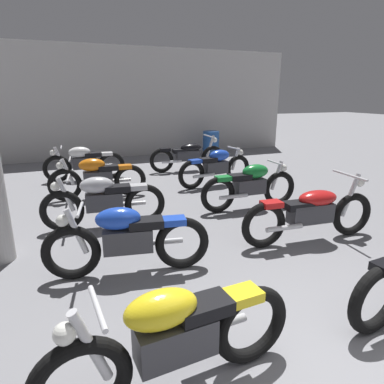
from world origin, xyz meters
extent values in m
cube|color=#BCBAB7|center=(0.00, 10.60, 1.80)|extent=(12.67, 0.24, 3.60)
torus|color=black|center=(-1.97, 0.77, 0.34)|extent=(0.68, 0.16, 0.67)
torus|color=black|center=(-0.68, 0.85, 0.34)|extent=(0.68, 0.16, 0.67)
cylinder|color=silver|center=(-1.89, 0.77, 0.59)|extent=(0.25, 0.09, 0.56)
cube|color=#38383D|center=(-1.32, 0.81, 0.44)|extent=(0.59, 0.28, 0.28)
ellipsoid|color=yellow|center=(-1.42, 0.80, 0.72)|extent=(0.54, 0.32, 0.26)
cube|color=black|center=(-1.10, 0.83, 0.64)|extent=(0.42, 0.27, 0.10)
cube|color=yellow|center=(-0.78, 0.85, 0.64)|extent=(0.29, 0.22, 0.08)
cylinder|color=silver|center=(-1.83, 0.77, 0.85)|extent=(0.07, 0.48, 0.04)
sphere|color=white|center=(-2.03, 0.76, 0.73)|extent=(0.14, 0.14, 0.14)
cylinder|color=silver|center=(-0.93, 0.97, 0.32)|extent=(0.55, 0.11, 0.07)
torus|color=black|center=(-1.94, 2.71, 0.34)|extent=(0.68, 0.23, 0.67)
torus|color=black|center=(-0.66, 2.49, 0.34)|extent=(0.68, 0.23, 0.67)
cylinder|color=silver|center=(-1.86, 2.70, 0.59)|extent=(0.25, 0.11, 0.56)
cube|color=#38383D|center=(-1.30, 2.60, 0.44)|extent=(0.61, 0.34, 0.28)
ellipsoid|color=blue|center=(-1.40, 2.62, 0.72)|extent=(0.56, 0.37, 0.26)
cube|color=black|center=(-1.09, 2.56, 0.64)|extent=(0.44, 0.31, 0.10)
cube|color=blue|center=(-0.76, 2.50, 0.64)|extent=(0.31, 0.25, 0.08)
cylinder|color=silver|center=(-1.81, 2.69, 0.85)|extent=(0.12, 0.48, 0.04)
sphere|color=white|center=(-2.00, 2.73, 0.73)|extent=(0.14, 0.14, 0.14)
cylinder|color=silver|center=(-0.89, 2.66, 0.32)|extent=(0.55, 0.17, 0.07)
torus|color=black|center=(-2.01, 4.28, 0.34)|extent=(0.68, 0.18, 0.67)
torus|color=black|center=(-0.72, 4.15, 0.34)|extent=(0.68, 0.18, 0.67)
cylinder|color=silver|center=(-1.93, 4.28, 0.59)|extent=(0.25, 0.09, 0.56)
cube|color=#38383D|center=(-1.36, 4.22, 0.44)|extent=(0.59, 0.30, 0.28)
ellipsoid|color=#B7B7BC|center=(-1.46, 4.23, 0.72)|extent=(0.55, 0.33, 0.26)
cube|color=black|center=(-1.14, 4.19, 0.64)|extent=(0.42, 0.28, 0.10)
cube|color=#B7B7BC|center=(-0.82, 4.16, 0.64)|extent=(0.30, 0.23, 0.08)
cylinder|color=silver|center=(-1.87, 4.27, 0.85)|extent=(0.09, 0.48, 0.04)
sphere|color=white|center=(-2.07, 4.29, 0.73)|extent=(0.14, 0.14, 0.14)
cylinder|color=silver|center=(-0.95, 4.31, 0.32)|extent=(0.55, 0.13, 0.07)
torus|color=black|center=(-1.92, 5.92, 0.34)|extent=(0.68, 0.16, 0.67)
torus|color=black|center=(-0.62, 5.81, 0.34)|extent=(0.68, 0.16, 0.67)
cylinder|color=silver|center=(-1.84, 5.91, 0.59)|extent=(0.25, 0.09, 0.56)
cube|color=#38383D|center=(-1.27, 5.86, 0.44)|extent=(0.59, 0.29, 0.28)
ellipsoid|color=orange|center=(-1.37, 5.87, 0.72)|extent=(0.54, 0.32, 0.26)
cube|color=black|center=(-1.05, 5.85, 0.64)|extent=(0.42, 0.27, 0.10)
cube|color=orange|center=(-0.72, 5.82, 0.64)|extent=(0.30, 0.22, 0.08)
cylinder|color=silver|center=(-1.78, 5.90, 0.85)|extent=(0.07, 0.48, 0.04)
sphere|color=white|center=(-1.98, 5.92, 0.73)|extent=(0.14, 0.14, 0.14)
cylinder|color=silver|center=(-0.86, 5.96, 0.32)|extent=(0.55, 0.11, 0.07)
torus|color=black|center=(-2.05, 7.59, 0.34)|extent=(0.67, 0.14, 0.67)
torus|color=black|center=(-0.75, 7.54, 0.34)|extent=(0.67, 0.14, 0.67)
cylinder|color=silver|center=(-1.97, 7.59, 0.59)|extent=(0.25, 0.08, 0.56)
cube|color=#38383D|center=(-1.40, 7.57, 0.44)|extent=(0.58, 0.26, 0.28)
ellipsoid|color=white|center=(-1.50, 7.57, 0.72)|extent=(0.53, 0.30, 0.26)
cube|color=black|center=(-1.18, 7.56, 0.64)|extent=(0.41, 0.26, 0.10)
cube|color=white|center=(-0.85, 7.54, 0.64)|extent=(0.29, 0.21, 0.08)
cylinder|color=silver|center=(-1.91, 7.59, 0.85)|extent=(0.05, 0.48, 0.04)
sphere|color=white|center=(-2.11, 7.59, 0.73)|extent=(0.14, 0.14, 0.14)
cylinder|color=silver|center=(-0.99, 7.68, 0.32)|extent=(0.55, 0.09, 0.07)
torus|color=black|center=(0.54, 0.74, 0.34)|extent=(0.68, 0.16, 0.67)
torus|color=black|center=(2.09, 2.50, 0.34)|extent=(0.68, 0.16, 0.67)
torus|color=black|center=(0.59, 2.61, 0.34)|extent=(0.68, 0.16, 0.67)
cylinder|color=silver|center=(2.01, 2.50, 0.65)|extent=(0.28, 0.09, 0.66)
cube|color=#38383D|center=(1.34, 2.56, 0.44)|extent=(0.68, 0.29, 0.28)
ellipsoid|color=red|center=(1.44, 2.55, 0.66)|extent=(0.62, 0.37, 0.22)
cube|color=black|center=(1.12, 2.57, 0.57)|extent=(0.42, 0.27, 0.10)
cube|color=red|center=(0.69, 2.61, 0.64)|extent=(0.29, 0.22, 0.08)
cylinder|color=silver|center=(1.95, 2.51, 0.96)|extent=(0.09, 0.68, 0.04)
sphere|color=white|center=(2.15, 2.49, 0.84)|extent=(0.14, 0.14, 0.14)
cylinder|color=silver|center=(0.83, 2.47, 0.32)|extent=(0.55, 0.11, 0.07)
torus|color=black|center=(1.94, 4.13, 0.34)|extent=(0.67, 0.13, 0.67)
torus|color=black|center=(0.64, 4.16, 0.34)|extent=(0.67, 0.13, 0.67)
cylinder|color=silver|center=(1.86, 4.13, 0.59)|extent=(0.24, 0.08, 0.56)
cube|color=#38383D|center=(1.29, 4.15, 0.44)|extent=(0.58, 0.26, 0.28)
ellipsoid|color=#197F33|center=(1.39, 4.14, 0.72)|extent=(0.53, 0.29, 0.26)
cube|color=black|center=(1.07, 4.15, 0.64)|extent=(0.41, 0.25, 0.10)
cube|color=#197F33|center=(0.74, 4.16, 0.64)|extent=(0.29, 0.21, 0.08)
cylinder|color=silver|center=(1.80, 4.13, 0.85)|extent=(0.05, 0.48, 0.04)
sphere|color=white|center=(2.00, 4.12, 0.73)|extent=(0.14, 0.14, 0.14)
cylinder|color=silver|center=(0.89, 4.03, 0.32)|extent=(0.55, 0.09, 0.07)
torus|color=black|center=(2.06, 5.97, 0.34)|extent=(0.68, 0.20, 0.67)
torus|color=black|center=(0.77, 5.80, 0.34)|extent=(0.68, 0.20, 0.67)
cylinder|color=silver|center=(1.98, 5.96, 0.59)|extent=(0.25, 0.10, 0.56)
cube|color=#38383D|center=(1.41, 5.89, 0.44)|extent=(0.60, 0.32, 0.28)
ellipsoid|color=blue|center=(1.51, 5.90, 0.72)|extent=(0.55, 0.35, 0.26)
cube|color=black|center=(1.20, 5.86, 0.64)|extent=(0.43, 0.29, 0.10)
cube|color=blue|center=(0.87, 5.81, 0.64)|extent=(0.30, 0.24, 0.08)
cylinder|color=silver|center=(1.92, 5.96, 0.85)|extent=(0.10, 0.48, 0.04)
sphere|color=white|center=(2.12, 5.98, 0.73)|extent=(0.14, 0.14, 0.14)
cylinder|color=silver|center=(1.03, 5.70, 0.32)|extent=(0.55, 0.14, 0.07)
torus|color=black|center=(2.12, 7.56, 0.34)|extent=(0.67, 0.14, 0.67)
torus|color=black|center=(0.62, 7.64, 0.34)|extent=(0.67, 0.14, 0.67)
cylinder|color=silver|center=(2.04, 7.57, 0.65)|extent=(0.28, 0.08, 0.66)
cube|color=#38383D|center=(1.37, 7.60, 0.44)|extent=(0.67, 0.27, 0.28)
ellipsoid|color=black|center=(1.47, 7.60, 0.66)|extent=(0.61, 0.35, 0.22)
cube|color=black|center=(1.15, 7.61, 0.57)|extent=(0.41, 0.26, 0.10)
cube|color=black|center=(0.72, 7.63, 0.64)|extent=(0.29, 0.21, 0.08)
cylinder|color=silver|center=(1.98, 7.57, 0.96)|extent=(0.07, 0.68, 0.04)
sphere|color=white|center=(2.18, 7.56, 0.84)|extent=(0.14, 0.14, 0.14)
cylinder|color=silver|center=(0.86, 7.50, 0.32)|extent=(0.55, 0.10, 0.07)
cylinder|color=#23519E|center=(2.99, 9.57, 0.42)|extent=(0.56, 0.56, 0.85)
torus|color=#23519E|center=(2.99, 9.57, 0.59)|extent=(0.59, 0.59, 0.03)
torus|color=#23519E|center=(2.99, 9.57, 0.26)|extent=(0.59, 0.59, 0.03)
camera|label=1|loc=(-1.95, -1.07, 2.10)|focal=31.39mm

